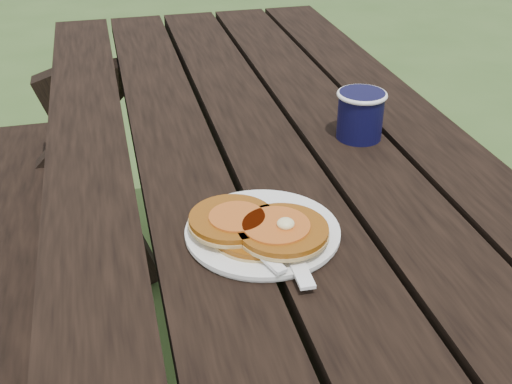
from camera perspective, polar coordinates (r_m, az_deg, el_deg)
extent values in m
cube|color=black|center=(1.13, 0.85, 3.04)|extent=(0.75, 1.80, 0.04)
cube|color=black|center=(1.51, 21.65, -4.93)|extent=(0.25, 1.80, 0.04)
cylinder|color=white|center=(0.89, 0.59, -3.62)|extent=(0.23, 0.23, 0.01)
cylinder|color=#8C4B0F|center=(0.87, 0.02, -3.65)|extent=(0.12, 0.12, 0.01)
cylinder|color=#8C4B0F|center=(0.87, -2.15, -2.47)|extent=(0.12, 0.12, 0.01)
cylinder|color=#8C4B0F|center=(0.85, 2.40, -3.45)|extent=(0.12, 0.12, 0.01)
cylinder|color=#A54B17|center=(0.85, 1.81, -2.93)|extent=(0.09, 0.09, 0.00)
ellipsoid|color=#F4E59E|center=(0.84, 2.66, -2.83)|extent=(0.02, 0.02, 0.01)
cube|color=white|center=(0.85, 2.97, -4.80)|extent=(0.03, 0.18, 0.00)
cylinder|color=black|center=(1.16, 9.26, 6.75)|extent=(0.08, 0.08, 0.09)
torus|color=white|center=(1.14, 9.42, 8.55)|extent=(0.09, 0.09, 0.01)
cylinder|color=black|center=(1.14, 9.41, 8.45)|extent=(0.07, 0.07, 0.01)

